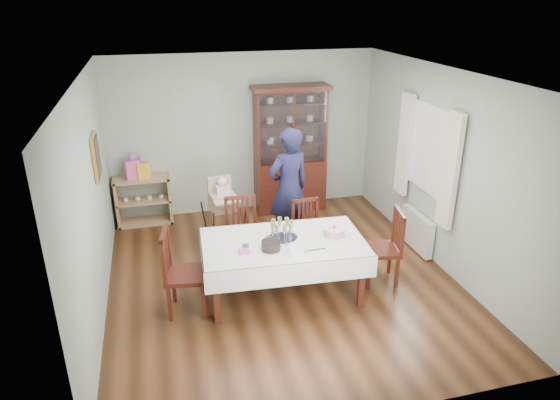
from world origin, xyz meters
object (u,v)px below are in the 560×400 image
object	(u,v)px
china_cabinet	(290,148)
chair_end_left	(186,287)
gift_bag_orange	(143,168)
gift_bag_pink	(133,167)
birthday_cake	(334,232)
sideboard	(144,201)
chair_far_left	(243,248)
chair_end_right	(381,261)
dining_table	(283,268)
chair_far_right	(308,245)
woman	(289,189)
champagne_tray	(282,233)
high_chair	(224,218)

from	to	relation	value
china_cabinet	chair_end_left	xyz separation A→B (m)	(-2.04, -2.68, -0.80)
gift_bag_orange	gift_bag_pink	bearing A→B (deg)	180.00
china_cabinet	birthday_cake	bearing A→B (deg)	-93.86
sideboard	chair_far_left	world-z (taller)	chair_far_left
chair_end_left	chair_end_right	size ratio (longest dim) A/B	1.07
dining_table	chair_end_left	size ratio (longest dim) A/B	1.93
sideboard	chair_far_right	world-z (taller)	chair_far_right
dining_table	woman	size ratio (longest dim) A/B	1.13
birthday_cake	gift_bag_orange	xyz separation A→B (m)	(-2.28, 2.67, 0.15)
gift_bag_pink	chair_far_left	bearing A→B (deg)	-52.55
china_cabinet	chair_end_left	world-z (taller)	china_cabinet
sideboard	chair_far_left	bearing A→B (deg)	-55.01
chair_end_left	gift_bag_pink	bearing A→B (deg)	22.43
chair_far_right	birthday_cake	bearing A→B (deg)	-85.92
dining_table	chair_end_left	bearing A→B (deg)	-177.93
gift_bag_pink	birthday_cake	bearing A→B (deg)	-47.70
birthday_cake	chair_far_left	bearing A→B (deg)	141.07
woman	champagne_tray	world-z (taller)	woman
high_chair	china_cabinet	bearing A→B (deg)	29.88
chair_far_right	gift_bag_orange	world-z (taller)	gift_bag_orange
china_cabinet	high_chair	size ratio (longest dim) A/B	1.99
china_cabinet	champagne_tray	xyz separation A→B (m)	(-0.82, -2.57, -0.29)
chair_end_left	china_cabinet	bearing A→B (deg)	-26.87
chair_far_left	gift_bag_orange	world-z (taller)	gift_bag_orange
dining_table	china_cabinet	xyz separation A→B (m)	(0.82, 2.63, 0.74)
china_cabinet	champagne_tray	size ratio (longest dim) A/B	5.51
gift_bag_pink	china_cabinet	bearing A→B (deg)	-0.03
chair_end_right	champagne_tray	distance (m)	1.45
sideboard	chair_end_right	world-z (taller)	chair_end_right
chair_end_left	chair_far_left	bearing A→B (deg)	-35.46
champagne_tray	birthday_cake	distance (m)	0.65
dining_table	gift_bag_orange	size ratio (longest dim) A/B	5.58
dining_table	china_cabinet	size ratio (longest dim) A/B	0.95
chair_far_left	chair_end_right	size ratio (longest dim) A/B	1.01
chair_end_left	champagne_tray	distance (m)	1.32
sideboard	champagne_tray	size ratio (longest dim) A/B	2.28
chair_far_right	gift_bag_pink	size ratio (longest dim) A/B	2.10
dining_table	champagne_tray	xyz separation A→B (m)	(-0.00, 0.06, 0.45)
gift_bag_orange	chair_far_left	bearing A→B (deg)	-55.62
chair_far_right	gift_bag_pink	xyz separation A→B (m)	(-2.34, 1.93, 0.72)
sideboard	woman	bearing A→B (deg)	-32.74
sideboard	chair_far_right	bearing A→B (deg)	-41.13
chair_end_left	high_chair	xyz separation A→B (m)	(0.70, 1.60, 0.11)
champagne_tray	dining_table	bearing A→B (deg)	-87.98
chair_far_left	champagne_tray	bearing A→B (deg)	-60.72
dining_table	chair_far_right	distance (m)	0.91
sideboard	high_chair	size ratio (longest dim) A/B	0.82
sideboard	chair_far_right	xyz separation A→B (m)	(2.23, -1.95, -0.13)
chair_end_right	woman	bearing A→B (deg)	-133.68
high_chair	woman	bearing A→B (deg)	-24.12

